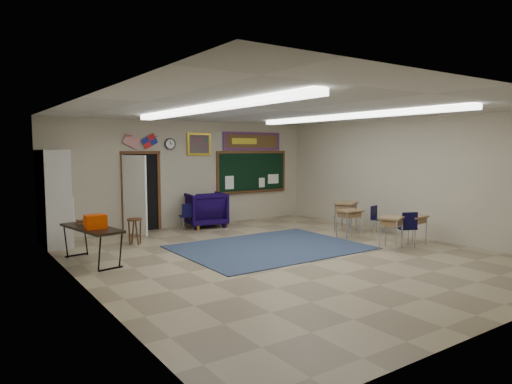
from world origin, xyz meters
TOP-DOWN VIEW (x-y plane):
  - floor at (0.00, 0.00)m, footprint 9.00×9.00m
  - back_wall at (0.00, 4.50)m, footprint 8.00×0.04m
  - front_wall at (0.00, -4.50)m, footprint 8.00×0.04m
  - left_wall at (-4.00, 0.00)m, footprint 0.04×9.00m
  - right_wall at (4.00, 0.00)m, footprint 0.04×9.00m
  - ceiling at (0.00, 0.00)m, footprint 8.00×9.00m
  - area_rug at (0.20, 0.80)m, footprint 4.00×3.00m
  - fluorescent_strips at (0.00, 0.00)m, footprint 3.86×6.00m
  - doorway at (-1.50, 4.35)m, footprint 1.10×0.89m
  - chalkboard at (2.20, 4.46)m, footprint 2.55×0.14m
  - bulletin_board at (2.20, 4.47)m, footprint 2.10×0.05m
  - framed_art_print at (0.35, 4.47)m, footprint 0.75×0.05m
  - wall_clock at (-0.55, 4.47)m, footprint 0.32×0.05m
  - wall_flags at (-1.40, 4.44)m, footprint 1.16×0.06m
  - storage_cabinet at (-3.71, 3.85)m, footprint 0.59×1.25m
  - wingback_armchair at (0.34, 4.12)m, footprint 1.22×1.25m
  - student_chair_reading at (-0.34, 3.93)m, footprint 0.42×0.42m
  - student_chair_desk_a at (2.85, -0.82)m, footprint 0.53×0.53m
  - student_chair_desk_b at (3.57, 0.56)m, footprint 0.44×0.44m
  - student_desk_front_left at (2.46, 0.56)m, footprint 0.61×0.47m
  - student_desk_front_right at (3.05, 1.25)m, footprint 0.82×0.74m
  - student_desk_back_left at (2.30, -0.85)m, footprint 0.74×0.66m
  - student_desk_back_right at (3.13, -0.84)m, footprint 0.61×0.48m
  - folding_table at (-3.45, 1.70)m, footprint 0.85×1.77m
  - wooden_stool at (-2.18, 2.87)m, footprint 0.34×0.34m

SIDE VIEW (x-z plane):
  - floor at x=0.00m, z-range 0.00..0.00m
  - area_rug at x=0.20m, z-range 0.00..0.02m
  - wooden_stool at x=-2.18m, z-range 0.01..0.62m
  - student_chair_desk_b at x=3.57m, z-range 0.00..0.73m
  - student_chair_reading at x=-0.34m, z-range 0.00..0.74m
  - student_desk_back_right at x=3.13m, z-range 0.04..0.72m
  - folding_table at x=-3.45m, z-range -0.10..0.87m
  - student_desk_front_left at x=2.46m, z-range 0.04..0.75m
  - student_chair_desk_a at x=2.85m, z-range 0.00..0.80m
  - student_desk_back_left at x=2.30m, z-range 0.04..0.77m
  - student_desk_front_right at x=3.05m, z-range 0.05..0.85m
  - wingback_armchair at x=0.34m, z-range 0.00..0.99m
  - doorway at x=-1.50m, z-range -0.02..2.14m
  - storage_cabinet at x=-3.71m, z-range 0.00..2.20m
  - chalkboard at x=2.20m, z-range 0.81..2.11m
  - back_wall at x=0.00m, z-range 0.00..3.00m
  - front_wall at x=0.00m, z-range 0.00..3.00m
  - left_wall at x=-4.00m, z-range 0.00..3.00m
  - right_wall at x=4.00m, z-range 0.00..3.00m
  - framed_art_print at x=0.35m, z-range 2.02..2.67m
  - wall_clock at x=-0.55m, z-range 2.19..2.51m
  - bulletin_board at x=2.20m, z-range 2.18..2.73m
  - wall_flags at x=-1.40m, z-range 2.13..2.83m
  - fluorescent_strips at x=0.00m, z-range 2.89..2.99m
  - ceiling at x=0.00m, z-range 2.98..3.02m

